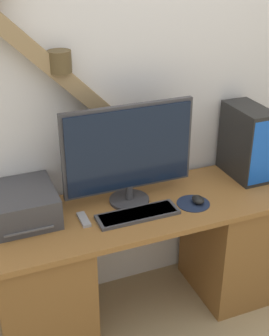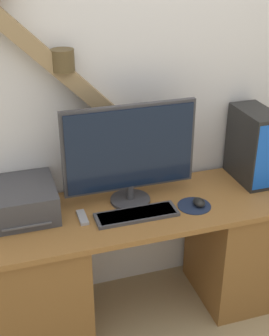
{
  "view_description": "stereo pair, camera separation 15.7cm",
  "coord_description": "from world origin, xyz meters",
  "px_view_note": "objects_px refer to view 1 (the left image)",
  "views": [
    {
      "loc": [
        -0.83,
        -1.63,
        2.0
      ],
      "look_at": [
        -0.06,
        0.28,
        0.95
      ],
      "focal_mm": 50.0,
      "sensor_mm": 36.0,
      "label": 1
    },
    {
      "loc": [
        -0.68,
        -1.68,
        2.0
      ],
      "look_at": [
        -0.06,
        0.28,
        0.95
      ],
      "focal_mm": 50.0,
      "sensor_mm": 36.0,
      "label": 2
    }
  ],
  "objects_px": {
    "keyboard": "(138,214)",
    "mouse": "(198,200)",
    "computer_tower": "(246,142)",
    "monitor": "(129,152)",
    "remote_control": "(84,220)",
    "printer": "(22,205)"
  },
  "relations": [
    {
      "from": "keyboard",
      "to": "mouse",
      "type": "distance_m",
      "value": 0.34
    },
    {
      "from": "keyboard",
      "to": "computer_tower",
      "type": "distance_m",
      "value": 0.79
    },
    {
      "from": "monitor",
      "to": "remote_control",
      "type": "relative_size",
      "value": 5.37
    },
    {
      "from": "mouse",
      "to": "computer_tower",
      "type": "xyz_separation_m",
      "value": [
        0.4,
        0.19,
        0.18
      ]
    },
    {
      "from": "monitor",
      "to": "printer",
      "type": "height_order",
      "value": "monitor"
    },
    {
      "from": "monitor",
      "to": "computer_tower",
      "type": "bearing_deg",
      "value": 2.42
    },
    {
      "from": "keyboard",
      "to": "printer",
      "type": "height_order",
      "value": "printer"
    },
    {
      "from": "monitor",
      "to": "mouse",
      "type": "distance_m",
      "value": 0.45
    },
    {
      "from": "monitor",
      "to": "keyboard",
      "type": "distance_m",
      "value": 0.32
    },
    {
      "from": "mouse",
      "to": "remote_control",
      "type": "xyz_separation_m",
      "value": [
        -0.6,
        0.07,
        -0.02
      ]
    },
    {
      "from": "mouse",
      "to": "computer_tower",
      "type": "height_order",
      "value": "computer_tower"
    },
    {
      "from": "computer_tower",
      "to": "remote_control",
      "type": "relative_size",
      "value": 3.23
    },
    {
      "from": "monitor",
      "to": "mouse",
      "type": "xyz_separation_m",
      "value": [
        0.32,
        -0.16,
        -0.26
      ]
    },
    {
      "from": "computer_tower",
      "to": "printer",
      "type": "distance_m",
      "value": 1.28
    },
    {
      "from": "mouse",
      "to": "printer",
      "type": "distance_m",
      "value": 0.9
    },
    {
      "from": "computer_tower",
      "to": "printer",
      "type": "bearing_deg",
      "value": 179.39
    },
    {
      "from": "monitor",
      "to": "remote_control",
      "type": "xyz_separation_m",
      "value": [
        -0.28,
        -0.09,
        -0.28
      ]
    },
    {
      "from": "monitor",
      "to": "remote_control",
      "type": "bearing_deg",
      "value": -161.37
    },
    {
      "from": "keyboard",
      "to": "remote_control",
      "type": "relative_size",
      "value": 3.28
    },
    {
      "from": "monitor",
      "to": "computer_tower",
      "type": "relative_size",
      "value": 1.66
    },
    {
      "from": "monitor",
      "to": "printer",
      "type": "distance_m",
      "value": 0.59
    },
    {
      "from": "computer_tower",
      "to": "printer",
      "type": "xyz_separation_m",
      "value": [
        -1.28,
        0.01,
        -0.13
      ]
    }
  ]
}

